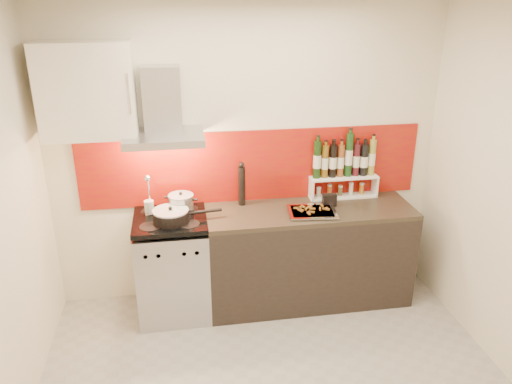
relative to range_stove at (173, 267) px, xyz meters
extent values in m
cube|color=white|center=(0.70, -1.10, 2.16)|extent=(3.40, 2.80, 0.02)
cube|color=silver|center=(0.70, 0.30, 0.86)|extent=(3.40, 0.02, 2.60)
cube|color=#992408|center=(0.75, 0.29, 0.78)|extent=(3.00, 0.02, 0.64)
cube|color=#B7B7BA|center=(0.00, 0.00, -0.02)|extent=(0.60, 0.60, 0.84)
cube|color=black|center=(0.00, -0.28, -0.11)|extent=(0.50, 0.02, 0.40)
cube|color=#B7B7BA|center=(0.00, -0.28, 0.28)|extent=(0.56, 0.02, 0.12)
cube|color=#FF190C|center=(0.00, -0.29, 0.28)|extent=(0.10, 0.01, 0.04)
cube|color=black|center=(0.00, 0.00, 0.45)|extent=(0.60, 0.60, 0.04)
cube|color=black|center=(1.20, 0.00, -0.01)|extent=(1.80, 0.60, 0.86)
cube|color=black|center=(1.20, 0.00, 0.44)|extent=(1.80, 0.60, 0.04)
cube|color=#B7B7BA|center=(0.00, 0.05, 1.14)|extent=(0.62, 0.50, 0.06)
cube|color=#B7B7BA|center=(0.00, 0.20, 1.42)|extent=(0.30, 0.18, 0.50)
sphere|color=#FFD18C|center=(-0.15, 0.05, 1.10)|extent=(0.07, 0.07, 0.07)
sphere|color=#FFD18C|center=(0.15, 0.05, 1.10)|extent=(0.07, 0.07, 0.07)
cube|color=white|center=(-0.55, 0.13, 1.51)|extent=(0.70, 0.35, 0.72)
cylinder|color=#B7B7BA|center=(0.10, 0.10, 0.54)|extent=(0.21, 0.21, 0.15)
cylinder|color=#99999E|center=(0.10, 0.10, 0.62)|extent=(0.21, 0.21, 0.01)
sphere|color=black|center=(0.10, 0.10, 0.64)|extent=(0.03, 0.03, 0.03)
cylinder|color=black|center=(0.01, -0.08, 0.51)|extent=(0.29, 0.29, 0.09)
cylinder|color=#99999E|center=(0.01, -0.08, 0.57)|extent=(0.29, 0.29, 0.01)
sphere|color=black|center=(0.01, -0.08, 0.59)|extent=(0.03, 0.03, 0.03)
cylinder|color=black|center=(0.29, -0.05, 0.52)|extent=(0.28, 0.06, 0.03)
cylinder|color=silver|center=(-0.16, 0.09, 0.52)|extent=(0.08, 0.08, 0.13)
cylinder|color=silver|center=(-0.15, 0.09, 0.70)|extent=(0.01, 0.06, 0.24)
sphere|color=silver|center=(-0.15, 0.04, 0.81)|extent=(0.05, 0.05, 0.05)
cylinder|color=black|center=(0.63, 0.20, 0.63)|extent=(0.06, 0.06, 0.35)
sphere|color=black|center=(0.63, 0.20, 0.83)|extent=(0.05, 0.05, 0.05)
cube|color=white|center=(1.56, 0.23, 0.47)|extent=(0.62, 0.17, 0.01)
cube|color=white|center=(1.26, 0.23, 0.55)|extent=(0.01, 0.17, 0.18)
cube|color=white|center=(1.86, 0.23, 0.55)|extent=(0.02, 0.17, 0.18)
cube|color=white|center=(1.56, 0.23, 0.65)|extent=(0.62, 0.17, 0.02)
cylinder|color=black|center=(1.31, 0.23, 0.83)|extent=(0.07, 0.07, 0.34)
cylinder|color=brown|center=(1.38, 0.23, 0.80)|extent=(0.06, 0.06, 0.29)
cylinder|color=black|center=(1.45, 0.23, 0.81)|extent=(0.07, 0.07, 0.30)
cylinder|color=brown|center=(1.53, 0.23, 0.80)|extent=(0.06, 0.06, 0.29)
cylinder|color=#153714|center=(1.60, 0.23, 0.85)|extent=(0.07, 0.07, 0.39)
cylinder|color=#411117|center=(1.67, 0.23, 0.81)|extent=(0.06, 0.06, 0.30)
cylinder|color=black|center=(1.74, 0.23, 0.80)|extent=(0.07, 0.07, 0.28)
cylinder|color=olive|center=(1.82, 0.23, 0.82)|extent=(0.06, 0.06, 0.33)
cylinder|color=#C0B09C|center=(1.34, 0.23, 0.51)|extent=(0.04, 0.04, 0.08)
cylinder|color=#9D4D1A|center=(1.44, 0.23, 0.52)|extent=(0.04, 0.04, 0.10)
cylinder|color=#4D4726|center=(1.54, 0.23, 0.51)|extent=(0.04, 0.04, 0.08)
cylinder|color=beige|center=(1.64, 0.23, 0.53)|extent=(0.04, 0.04, 0.10)
cylinder|color=#A0681A|center=(1.74, 0.23, 0.52)|extent=(0.04, 0.04, 0.09)
cube|color=black|center=(1.38, 0.04, 0.52)|extent=(0.12, 0.06, 0.10)
cube|color=silver|center=(1.19, -0.09, 0.47)|extent=(0.41, 0.33, 0.01)
cube|color=silver|center=(1.19, -0.09, 0.48)|extent=(0.44, 0.35, 0.01)
cube|color=red|center=(1.19, -0.09, 0.48)|extent=(0.37, 0.29, 0.01)
cube|color=brown|center=(1.18, -0.12, 0.49)|extent=(0.05, 0.03, 0.01)
cube|color=brown|center=(1.32, -0.09, 0.49)|extent=(0.05, 0.04, 0.01)
cube|color=brown|center=(1.20, 0.00, 0.49)|extent=(0.02, 0.05, 0.01)
cube|color=brown|center=(1.09, -0.03, 0.49)|extent=(0.05, 0.04, 0.01)
cube|color=brown|center=(1.14, -0.15, 0.49)|extent=(0.03, 0.05, 0.01)
cube|color=brown|center=(1.13, 0.00, 0.49)|extent=(0.03, 0.05, 0.01)
cube|color=brown|center=(1.09, -0.08, 0.49)|extent=(0.04, 0.05, 0.01)
cube|color=brown|center=(1.30, -0.01, 0.49)|extent=(0.02, 0.05, 0.01)
cube|color=brown|center=(1.15, -0.05, 0.49)|extent=(0.04, 0.05, 0.01)
cube|color=brown|center=(1.20, -0.06, 0.49)|extent=(0.05, 0.02, 0.01)
cube|color=brown|center=(1.10, -0.03, 0.49)|extent=(0.03, 0.05, 0.01)
cube|color=brown|center=(1.26, -0.07, 0.49)|extent=(0.03, 0.05, 0.01)
cube|color=brown|center=(1.31, -0.07, 0.49)|extent=(0.05, 0.03, 0.01)
cube|color=brown|center=(1.07, -0.03, 0.49)|extent=(0.05, 0.03, 0.01)
cube|color=brown|center=(1.18, -0.03, 0.49)|extent=(0.02, 0.05, 0.01)
cube|color=brown|center=(1.10, -0.07, 0.49)|extent=(0.05, 0.04, 0.01)
camera|label=1|loc=(0.10, -3.81, 2.21)|focal=35.00mm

